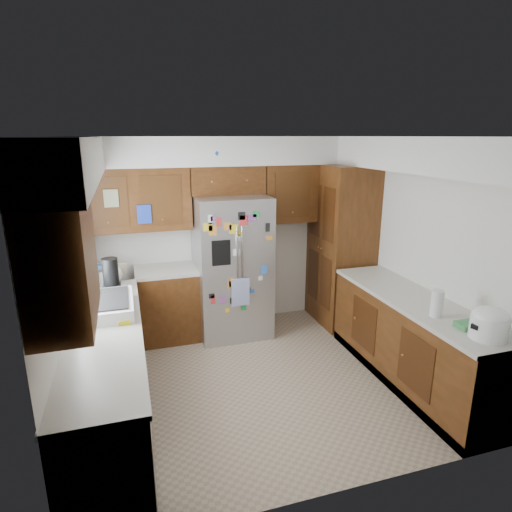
# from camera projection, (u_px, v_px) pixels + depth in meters

# --- Properties ---
(floor) EXTENTS (3.60, 3.60, 0.00)m
(floor) POSITION_uv_depth(u_px,v_px,m) (261.00, 379.00, 4.57)
(floor) COLOR tan
(floor) RESTS_ON ground
(room_shell) EXTENTS (3.64, 3.24, 2.52)m
(room_shell) POSITION_uv_depth(u_px,v_px,m) (241.00, 205.00, 4.38)
(room_shell) COLOR silver
(room_shell) RESTS_ON ground
(left_counter_run) EXTENTS (1.36, 3.20, 0.92)m
(left_counter_run) POSITION_uv_depth(u_px,v_px,m) (125.00, 361.00, 4.09)
(left_counter_run) COLOR #3E240C
(left_counter_run) RESTS_ON ground
(right_counter_run) EXTENTS (0.63, 2.25, 0.92)m
(right_counter_run) POSITION_uv_depth(u_px,v_px,m) (412.00, 344.00, 4.44)
(right_counter_run) COLOR #3E240C
(right_counter_run) RESTS_ON ground
(pantry) EXTENTS (0.60, 0.90, 2.15)m
(pantry) POSITION_uv_depth(u_px,v_px,m) (341.00, 246.00, 5.76)
(pantry) COLOR #3E240C
(pantry) RESTS_ON ground
(fridge) EXTENTS (0.90, 0.79, 1.80)m
(fridge) POSITION_uv_depth(u_px,v_px,m) (232.00, 267.00, 5.43)
(fridge) COLOR gray
(fridge) RESTS_ON ground
(bridge_cabinet) EXTENTS (0.96, 0.34, 0.35)m
(bridge_cabinet) POSITION_uv_depth(u_px,v_px,m) (226.00, 180.00, 5.35)
(bridge_cabinet) COLOR #3E240C
(bridge_cabinet) RESTS_ON fridge
(fridge_top_items) EXTENTS (0.74, 0.36, 0.31)m
(fridge_top_items) POSITION_uv_depth(u_px,v_px,m) (230.00, 154.00, 5.25)
(fridge_top_items) COLOR #1446A5
(fridge_top_items) RESTS_ON bridge_cabinet
(sink_assembly) EXTENTS (0.52, 0.71, 0.37)m
(sink_assembly) POSITION_uv_depth(u_px,v_px,m) (104.00, 306.00, 3.97)
(sink_assembly) COLOR white
(sink_assembly) RESTS_ON left_counter_run
(left_counter_clutter) EXTENTS (0.38, 0.92, 0.38)m
(left_counter_clutter) POSITION_uv_depth(u_px,v_px,m) (110.00, 276.00, 4.61)
(left_counter_clutter) COLOR black
(left_counter_clutter) RESTS_ON left_counter_run
(rice_cooker) EXTENTS (0.31, 0.30, 0.26)m
(rice_cooker) POSITION_uv_depth(u_px,v_px,m) (490.00, 322.00, 3.45)
(rice_cooker) COLOR white
(rice_cooker) RESTS_ON right_counter_run
(paper_towel) EXTENTS (0.11, 0.11, 0.25)m
(paper_towel) POSITION_uv_depth(u_px,v_px,m) (437.00, 304.00, 3.86)
(paper_towel) COLOR white
(paper_towel) RESTS_ON right_counter_run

